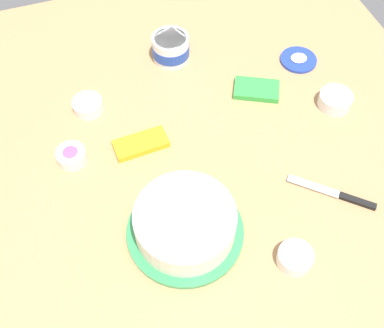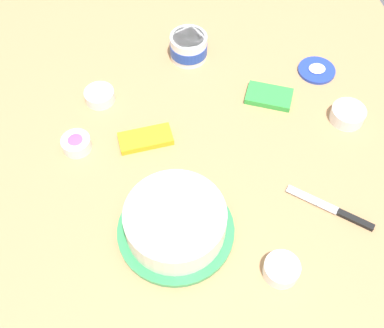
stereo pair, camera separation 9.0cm
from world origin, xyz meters
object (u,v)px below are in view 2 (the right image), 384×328
object	(u,v)px
sprinkle_bowl_pink	(348,114)
candy_box_lower	(269,96)
spreading_knife	(337,211)
sprinkle_bowl_blue	(282,269)
candy_box_upper	(146,139)
frosting_tub_lid	(317,70)
frosted_cake	(175,222)
sprinkle_bowl_green	(100,96)
frosting_tub	(189,47)
sprinkle_bowl_rainbow	(76,143)

from	to	relation	value
sprinkle_bowl_pink	candy_box_lower	distance (m)	0.23
spreading_knife	sprinkle_bowl_blue	bearing A→B (deg)	-146.56
candy_box_lower	candy_box_upper	world-z (taller)	candy_box_upper
sprinkle_bowl_pink	frosting_tub_lid	bearing A→B (deg)	95.22
spreading_knife	candy_box_lower	world-z (taller)	candy_box_lower
spreading_knife	frosted_cake	bearing A→B (deg)	176.00
frosted_cake	frosting_tub_lid	world-z (taller)	frosted_cake
sprinkle_bowl_blue	sprinkle_bowl_green	world-z (taller)	sprinkle_bowl_blue
spreading_knife	sprinkle_bowl_blue	world-z (taller)	sprinkle_bowl_blue
sprinkle_bowl_blue	sprinkle_bowl_pink	xyz separation A→B (m)	(0.33, 0.42, 0.00)
frosting_tub	frosting_tub_lid	distance (m)	0.41
frosting_tub_lid	spreading_knife	bearing A→B (deg)	-103.81
frosted_cake	sprinkle_bowl_blue	world-z (taller)	frosted_cake
frosting_tub	frosting_tub_lid	bearing A→B (deg)	-20.78
frosting_tub_lid	sprinkle_bowl_green	size ratio (longest dim) A/B	1.32
frosting_tub_lid	candy_box_upper	size ratio (longest dim) A/B	0.78
candy_box_lower	spreading_knife	bearing A→B (deg)	-55.47
frosted_cake	sprinkle_bowl_pink	world-z (taller)	frosted_cake
sprinkle_bowl_pink	candy_box_upper	bearing A→B (deg)	176.57
frosting_tub	sprinkle_bowl_rainbow	bearing A→B (deg)	-141.65
candy_box_lower	sprinkle_bowl_pink	bearing A→B (deg)	-5.31
sprinkle_bowl_blue	frosting_tub_lid	bearing A→B (deg)	63.20
sprinkle_bowl_blue	sprinkle_bowl_rainbow	world-z (taller)	same
sprinkle_bowl_rainbow	frosting_tub	bearing A→B (deg)	38.35
sprinkle_bowl_blue	candy_box_upper	bearing A→B (deg)	119.71
candy_box_lower	frosting_tub	bearing A→B (deg)	158.33
sprinkle_bowl_blue	candy_box_upper	world-z (taller)	sprinkle_bowl_blue
sprinkle_bowl_green	candy_box_upper	world-z (taller)	sprinkle_bowl_green
frosting_tub	spreading_knife	distance (m)	0.69
spreading_knife	sprinkle_bowl_green	world-z (taller)	sprinkle_bowl_green
frosted_cake	candy_box_lower	size ratio (longest dim) A/B	2.15
sprinkle_bowl_rainbow	sprinkle_bowl_pink	world-z (taller)	sprinkle_bowl_pink
sprinkle_bowl_green	candy_box_lower	xyz separation A→B (m)	(0.50, -0.09, -0.01)
spreading_knife	sprinkle_bowl_pink	xyz separation A→B (m)	(0.14, 0.29, 0.02)
candy_box_upper	sprinkle_bowl_green	bearing A→B (deg)	118.33
frosting_tub_lid	candy_box_lower	size ratio (longest dim) A/B	0.86
spreading_knife	sprinkle_bowl_green	xyz separation A→B (m)	(-0.56, 0.51, 0.01)
frosted_cake	sprinkle_bowl_pink	size ratio (longest dim) A/B	2.98
sprinkle_bowl_blue	sprinkle_bowl_pink	distance (m)	0.53
frosting_tub_lid	sprinkle_bowl_pink	bearing A→B (deg)	-84.78
sprinkle_bowl_pink	spreading_knife	bearing A→B (deg)	-115.70
frosted_cake	frosting_tub_lid	distance (m)	0.71
sprinkle_bowl_pink	candy_box_lower	xyz separation A→B (m)	(-0.20, 0.12, -0.01)
sprinkle_bowl_pink	sprinkle_bowl_green	bearing A→B (deg)	162.83
frosting_tub_lid	sprinkle_bowl_rainbow	distance (m)	0.78
frosted_cake	sprinkle_bowl_rainbow	distance (m)	0.39
sprinkle_bowl_pink	candy_box_upper	world-z (taller)	sprinkle_bowl_pink
frosting_tub	candy_box_upper	size ratio (longest dim) A/B	0.80
frosted_cake	sprinkle_bowl_blue	size ratio (longest dim) A/B	3.44
sprinkle_bowl_blue	sprinkle_bowl_rainbow	bearing A→B (deg)	133.97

